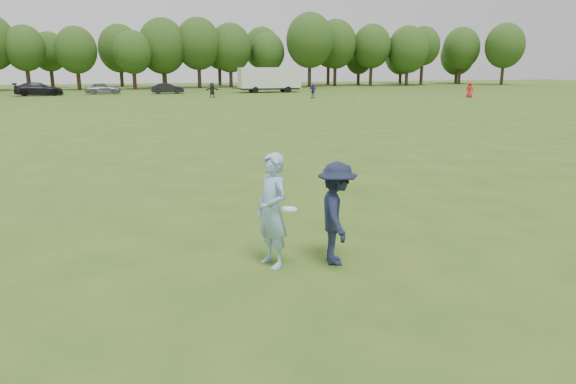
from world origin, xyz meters
The scene contains 13 objects.
ground centered at (0.00, 0.00, 0.00)m, with size 200.00×200.00×0.00m, color #2D5317.
thrower centered at (-0.42, 0.31, 1.02)m, with size 0.74×0.49×2.03m, color #89B2D5.
defender centered at (0.71, 0.11, 0.93)m, with size 1.20×0.69×1.85m, color #181E35.
player_far_b centered at (16.53, 45.36, 0.77)m, with size 0.90×0.38×1.54m, color navy.
player_far_c centered at (33.36, 41.09, 0.84)m, with size 0.82×0.54×1.69m, color red.
player_far_d centered at (6.14, 48.87, 0.82)m, with size 1.53×0.49×1.65m, color black.
car_d centered at (-12.67, 59.17, 0.77)m, with size 2.17×5.34×1.55m, color black.
car_e centered at (-5.59, 60.67, 0.72)m, with size 1.69×4.21×1.43m, color slate.
car_f centered at (2.12, 59.26, 0.66)m, with size 1.40×4.01×1.32m, color black.
field_cone centered at (19.48, 39.84, 0.15)m, with size 0.28×0.28×0.30m, color orange.
disc_in_play centered at (-0.17, 0.09, 1.09)m, with size 0.28×0.27×0.05m.
cargo_trailer centered at (15.23, 58.64, 1.78)m, with size 9.00×2.75×3.20m.
treeline centered at (2.81, 76.90, 6.26)m, with size 130.35×18.39×11.74m.
Camera 1 is at (-2.68, -7.99, 3.48)m, focal length 32.00 mm.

